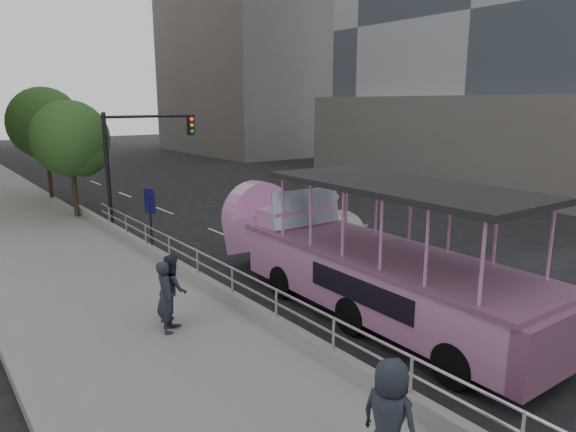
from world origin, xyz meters
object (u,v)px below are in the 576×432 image
(car, at_px, (344,229))
(parking_sign, at_px, (150,216))
(traffic_signal, at_px, (134,152))
(duck_boat, at_px, (354,260))
(pedestrian_mid, at_px, (172,289))
(street_tree_far, at_px, (47,126))
(street_tree_near, at_px, (73,142))
(pedestrian_near, at_px, (166,297))
(pedestrian_far, at_px, (389,421))

(car, distance_m, parking_sign, 7.43)
(traffic_signal, bearing_deg, duck_boat, -82.34)
(pedestrian_mid, bearing_deg, duck_boat, -96.20)
(parking_sign, bearing_deg, pedestrian_mid, -107.55)
(duck_boat, xyz_separation_m, street_tree_far, (-3.00, 21.37, 2.94))
(traffic_signal, xyz_separation_m, street_tree_near, (-1.60, 3.43, 0.32))
(duck_boat, relative_size, traffic_signal, 2.14)
(parking_sign, distance_m, street_tree_near, 8.42)
(street_tree_near, relative_size, street_tree_far, 0.89)
(parking_sign, bearing_deg, car, -19.52)
(street_tree_far, bearing_deg, traffic_signal, -81.57)
(duck_boat, bearing_deg, street_tree_far, 98.00)
(duck_boat, xyz_separation_m, car, (4.04, 4.77, -0.67))
(duck_boat, bearing_deg, pedestrian_mid, 163.57)
(traffic_signal, bearing_deg, car, -51.77)
(pedestrian_near, bearing_deg, traffic_signal, -2.93)
(duck_boat, distance_m, street_tree_near, 15.89)
(pedestrian_mid, relative_size, street_tree_near, 0.30)
(duck_boat, xyz_separation_m, traffic_signal, (-1.61, 11.94, 2.13))
(traffic_signal, relative_size, street_tree_near, 0.91)
(street_tree_near, bearing_deg, pedestrian_near, -97.43)
(duck_boat, bearing_deg, parking_sign, 111.85)
(traffic_signal, bearing_deg, pedestrian_mid, -106.57)
(pedestrian_near, height_order, pedestrian_mid, pedestrian_near)
(car, bearing_deg, traffic_signal, 150.24)
(parking_sign, height_order, street_tree_far, street_tree_far)
(pedestrian_near, bearing_deg, street_tree_near, 7.25)
(pedestrian_near, bearing_deg, street_tree_far, 8.87)
(car, xyz_separation_m, traffic_signal, (-5.65, 7.17, 2.81))
(parking_sign, distance_m, street_tree_far, 14.38)
(duck_boat, distance_m, parking_sign, 7.80)
(pedestrian_near, distance_m, parking_sign, 6.61)
(parking_sign, relative_size, street_tree_near, 0.47)
(pedestrian_near, distance_m, pedestrian_far, 6.46)
(car, bearing_deg, street_tree_near, 146.37)
(pedestrian_near, relative_size, street_tree_far, 0.27)
(car, distance_m, pedestrian_near, 9.88)
(pedestrian_mid, height_order, parking_sign, parking_sign)
(duck_boat, xyz_separation_m, pedestrian_far, (-4.55, -5.43, -0.14))
(pedestrian_mid, xyz_separation_m, street_tree_far, (1.74, 19.97, 3.15))
(duck_boat, distance_m, pedestrian_near, 5.18)
(pedestrian_near, xyz_separation_m, parking_sign, (2.18, 6.22, 0.52))
(pedestrian_mid, height_order, pedestrian_far, pedestrian_far)
(duck_boat, relative_size, parking_sign, 4.17)
(car, bearing_deg, street_tree_far, 135.02)
(parking_sign, bearing_deg, street_tree_near, 92.14)
(pedestrian_far, distance_m, street_tree_far, 27.02)
(parking_sign, height_order, traffic_signal, traffic_signal)
(pedestrian_mid, xyz_separation_m, parking_sign, (1.84, 5.83, 0.53))
(pedestrian_mid, relative_size, traffic_signal, 0.33)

